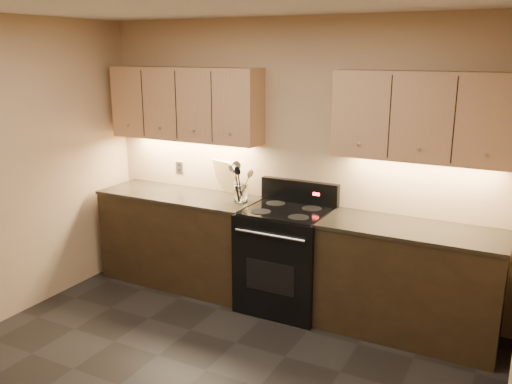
% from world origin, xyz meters
% --- Properties ---
extents(wall_back, '(4.00, 0.04, 2.60)m').
position_xyz_m(wall_back, '(0.00, 2.00, 1.30)').
color(wall_back, tan).
rests_on(wall_back, ground).
extents(counter_left, '(1.62, 0.62, 0.93)m').
position_xyz_m(counter_left, '(-1.10, 1.70, 0.47)').
color(counter_left, black).
rests_on(counter_left, ground).
extents(counter_right, '(1.46, 0.62, 0.93)m').
position_xyz_m(counter_right, '(1.18, 1.70, 0.47)').
color(counter_right, black).
rests_on(counter_right, ground).
extents(stove, '(0.76, 0.68, 1.14)m').
position_xyz_m(stove, '(0.08, 1.68, 0.48)').
color(stove, black).
rests_on(stove, ground).
extents(upper_cab_left, '(1.60, 0.30, 0.70)m').
position_xyz_m(upper_cab_left, '(-1.10, 1.85, 1.80)').
color(upper_cab_left, tan).
rests_on(upper_cab_left, wall_back).
extents(upper_cab_right, '(1.44, 0.30, 0.70)m').
position_xyz_m(upper_cab_right, '(1.18, 1.85, 1.80)').
color(upper_cab_right, tan).
rests_on(upper_cab_right, wall_back).
extents(outlet_plate, '(0.08, 0.01, 0.12)m').
position_xyz_m(outlet_plate, '(-1.30, 1.99, 1.12)').
color(outlet_plate, '#B2B5BA').
rests_on(outlet_plate, wall_back).
extents(utensil_crock, '(0.14, 0.14, 0.16)m').
position_xyz_m(utensil_crock, '(-0.42, 1.74, 1.00)').
color(utensil_crock, white).
rests_on(utensil_crock, counter_left).
extents(cutting_board, '(0.29, 0.19, 0.33)m').
position_xyz_m(cutting_board, '(-0.72, 1.95, 1.09)').
color(cutting_board, '#D6BD73').
rests_on(cutting_board, counter_left).
extents(wooden_spoon, '(0.17, 0.14, 0.31)m').
position_xyz_m(wooden_spoon, '(-0.44, 1.73, 1.10)').
color(wooden_spoon, '#D6BD73').
rests_on(wooden_spoon, utensil_crock).
extents(black_spoon, '(0.07, 0.17, 0.35)m').
position_xyz_m(black_spoon, '(-0.42, 1.75, 1.12)').
color(black_spoon, black).
rests_on(black_spoon, utensil_crock).
extents(black_turner, '(0.19, 0.17, 0.34)m').
position_xyz_m(black_turner, '(-0.42, 1.71, 1.11)').
color(black_turner, black).
rests_on(black_turner, utensil_crock).
extents(steel_spatula, '(0.23, 0.10, 0.36)m').
position_xyz_m(steel_spatula, '(-0.39, 1.74, 1.12)').
color(steel_spatula, silver).
rests_on(steel_spatula, utensil_crock).
extents(steel_skimmer, '(0.18, 0.15, 0.37)m').
position_xyz_m(steel_skimmer, '(-0.40, 1.72, 1.12)').
color(steel_skimmer, silver).
rests_on(steel_skimmer, utensil_crock).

